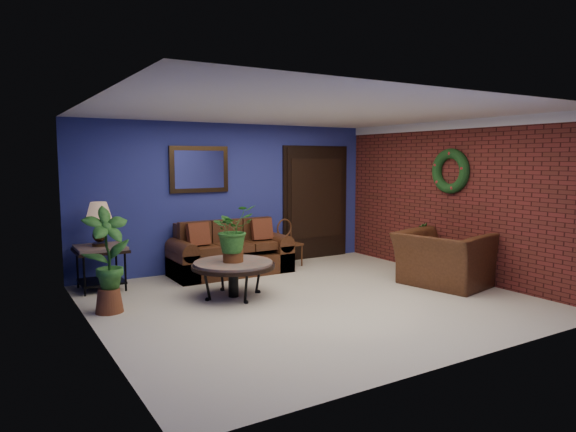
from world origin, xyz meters
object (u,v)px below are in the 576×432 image
table_lamp (99,219)px  side_chair (288,239)px  armchair (444,259)px  end_table (101,256)px  coffee_table (233,266)px  sofa (229,256)px

table_lamp → side_chair: size_ratio=0.74×
table_lamp → side_chair: table_lamp is taller
table_lamp → armchair: bearing=-28.5°
armchair → table_lamp: bearing=49.3°
end_table → table_lamp: (0.00, 0.00, 0.55)m
armchair → side_chair: bearing=14.4°
coffee_table → side_chair: 2.24m
end_table → table_lamp: size_ratio=1.14×
end_table → table_lamp: table_lamp is taller
side_chair → armchair: (1.24, -2.47, -0.07)m
sofa → coffee_table: bearing=-112.5°
side_chair → end_table: bearing=174.0°
coffee_table → armchair: (2.97, -1.05, -0.03)m
coffee_table → sofa: bearing=67.5°
end_table → side_chair: size_ratio=0.85×
coffee_table → armchair: size_ratio=0.92×
coffee_table → table_lamp: table_lamp is taller
sofa → armchair: sofa is taller
coffee_table → side_chair: size_ratio=1.38×
end_table → armchair: size_ratio=0.57×
end_table → table_lamp: bearing=0.0°
table_lamp → end_table: bearing=0.0°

